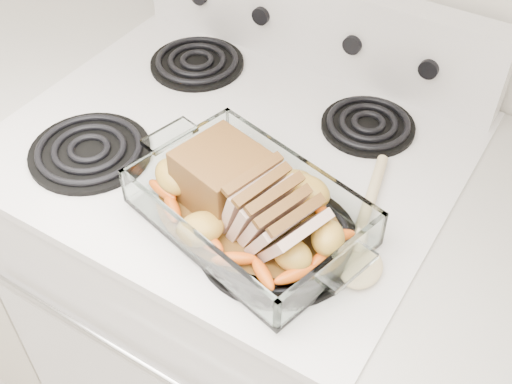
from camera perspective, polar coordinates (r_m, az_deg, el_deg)
The scene contains 6 objects.
electric_range at distance 1.48m, azimuth -1.65°, elevation -8.86°, with size 0.78×0.70×1.12m.
counter_left at distance 1.82m, azimuth -19.47°, elevation 0.28°, with size 0.58×0.68×0.93m.
baking_dish at distance 0.98m, azimuth -0.62°, elevation -1.94°, with size 0.34×0.22×0.07m.
pork_roast at distance 0.96m, azimuth -1.81°, elevation 0.01°, with size 0.24×0.12×0.09m.
roast_vegetables at distance 0.99m, azimuth 0.38°, elevation 0.01°, with size 0.39×0.21×0.05m.
wooden_spoon at distance 0.98m, azimuth 9.64°, elevation -4.12°, with size 0.11×0.28×0.02m.
Camera 1 is at (0.50, 0.94, 1.68)m, focal length 45.00 mm.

